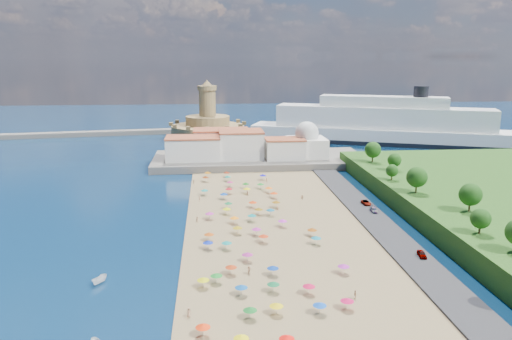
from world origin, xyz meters
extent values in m
plane|color=#071938|center=(0.00, 0.00, 0.00)|extent=(700.00, 700.00, 0.00)
cube|color=#59544C|center=(10.00, 73.00, 1.50)|extent=(90.00, 36.00, 3.00)
cube|color=#59544C|center=(-12.00, 108.00, 1.20)|extent=(18.00, 70.00, 2.40)
cube|color=#59544C|center=(-110.00, 153.00, 1.30)|extent=(199.03, 34.77, 2.60)
cube|color=silver|center=(-18.00, 69.00, 7.50)|extent=(22.00, 14.00, 9.00)
cube|color=silver|center=(2.00, 71.00, 8.50)|extent=(18.00, 16.00, 11.00)
cube|color=silver|center=(20.00, 67.00, 7.00)|extent=(16.00, 12.00, 8.00)
cube|color=silver|center=(-6.00, 83.00, 8.00)|extent=(24.00, 14.00, 10.00)
cube|color=silver|center=(30.00, 71.00, 7.00)|extent=(16.00, 16.00, 8.00)
sphere|color=silver|center=(30.00, 71.00, 13.00)|extent=(10.00, 10.00, 10.00)
cylinder|color=silver|center=(30.00, 71.00, 16.80)|extent=(1.20, 1.20, 1.60)
cylinder|color=#A18650|center=(-12.00, 138.00, 4.00)|extent=(40.00, 40.00, 8.00)
cylinder|color=#A18650|center=(-12.00, 138.00, 10.50)|extent=(24.00, 24.00, 5.00)
cylinder|color=#A18650|center=(-12.00, 138.00, 20.00)|extent=(9.00, 9.00, 14.00)
cylinder|color=#A18650|center=(-12.00, 138.00, 28.20)|extent=(10.40, 10.40, 2.40)
cone|color=#A18650|center=(-12.00, 138.00, 30.90)|extent=(6.00, 6.00, 3.00)
cube|color=black|center=(78.93, 116.76, 1.12)|extent=(136.64, 69.63, 2.23)
cube|color=white|center=(78.93, 116.76, 4.13)|extent=(135.57, 68.89, 8.26)
cube|color=white|center=(78.93, 116.76, 13.77)|extent=(108.59, 55.46, 11.01)
cube|color=white|center=(78.93, 116.76, 22.02)|extent=(64.51, 35.34, 5.51)
cylinder|color=black|center=(96.03, 110.08, 27.53)|extent=(7.34, 7.34, 5.51)
cylinder|color=gray|center=(-5.12, 24.10, 1.25)|extent=(0.07, 0.07, 2.00)
cone|color=#B00E1A|center=(-5.12, 24.10, 2.15)|extent=(2.50, 2.50, 0.60)
cylinder|color=gray|center=(-4.47, -14.51, 1.25)|extent=(0.07, 0.07, 2.00)
cone|color=#A0870E|center=(-4.47, -14.51, 2.15)|extent=(2.50, 2.50, 0.60)
cylinder|color=gray|center=(-12.96, -44.35, 1.25)|extent=(0.07, 0.07, 2.00)
cone|color=#D3D40B|center=(-12.96, -44.35, 2.15)|extent=(2.50, 2.50, 0.60)
cylinder|color=gray|center=(14.07, -23.59, 1.25)|extent=(0.07, 0.07, 2.00)
cone|color=#107994|center=(14.07, -23.59, 2.15)|extent=(2.50, 2.50, 0.60)
cylinder|color=gray|center=(-4.76, -57.10, 1.25)|extent=(0.07, 0.07, 2.00)
cone|color=#136C22|center=(-4.76, -57.10, 2.15)|extent=(2.50, 2.50, 0.60)
cylinder|color=gray|center=(-7.65, -24.85, 1.25)|extent=(0.07, 0.07, 2.00)
cone|color=#0E817B|center=(-7.65, -24.85, 2.15)|extent=(2.50, 2.50, 0.60)
cylinder|color=gray|center=(-12.17, 48.44, 1.25)|extent=(0.07, 0.07, 2.00)
cone|color=#C36E08|center=(-12.17, 48.44, 2.15)|extent=(2.50, 2.50, 0.60)
cylinder|color=gray|center=(1.41, -40.07, 1.25)|extent=(0.07, 0.07, 2.00)
cone|color=#0B3596|center=(1.41, -40.07, 2.15)|extent=(2.50, 2.50, 0.60)
cylinder|color=gray|center=(-5.02, 47.95, 1.25)|extent=(0.07, 0.07, 2.00)
cone|color=maroon|center=(-5.02, 47.95, 2.15)|extent=(2.50, 2.50, 0.60)
cylinder|color=gray|center=(-4.33, 33.27, 1.25)|extent=(0.07, 0.07, 2.00)
cone|color=#B32664|center=(-4.33, 33.27, 2.15)|extent=(2.50, 2.50, 0.60)
cylinder|color=gray|center=(-10.34, -42.61, 1.25)|extent=(0.07, 0.07, 2.00)
cone|color=#178224|center=(-10.34, -42.61, 2.15)|extent=(2.50, 2.50, 0.60)
cylinder|color=gray|center=(2.52, 0.70, 1.25)|extent=(0.07, 0.07, 2.00)
cone|color=#84610C|center=(2.52, 0.70, 2.15)|extent=(2.50, 2.50, 0.60)
cylinder|color=gray|center=(6.01, 29.34, 1.25)|extent=(0.07, 0.07, 2.00)
cone|color=#168023|center=(6.01, 29.34, 2.15)|extent=(2.50, 2.50, 0.60)
cylinder|color=gray|center=(-12.83, -61.93, 1.25)|extent=(0.07, 0.07, 2.00)
cone|color=#F7340A|center=(-12.83, -61.93, 2.15)|extent=(2.50, 2.50, 0.60)
cylinder|color=gray|center=(12.92, -55.44, 1.25)|extent=(0.07, 0.07, 2.00)
cone|color=#CD104C|center=(12.92, -55.44, 2.15)|extent=(2.50, 2.50, 0.60)
cylinder|color=gray|center=(7.64, -56.58, 1.25)|extent=(0.07, 0.07, 2.00)
cone|color=blue|center=(7.64, -56.58, 2.15)|extent=(2.50, 2.50, 0.60)
cylinder|color=gray|center=(9.12, 17.52, 1.25)|extent=(0.07, 0.07, 2.00)
cone|color=#F2410A|center=(9.12, 17.52, 2.15)|extent=(2.50, 2.50, 0.60)
cylinder|color=gray|center=(1.49, -21.19, 1.25)|extent=(0.07, 0.07, 2.00)
cone|color=red|center=(1.49, -21.19, 2.15)|extent=(2.50, 2.50, 0.60)
cylinder|color=gray|center=(8.19, 42.25, 1.25)|extent=(0.07, 0.07, 2.00)
cone|color=#0F0EB9|center=(8.19, 42.25, 2.15)|extent=(2.50, 2.50, 0.60)
cylinder|color=gray|center=(-4.78, 41.31, 1.25)|extent=(0.07, 0.07, 2.00)
cone|color=#0D7A68|center=(-4.78, 41.31, 2.15)|extent=(2.50, 2.50, 0.60)
cylinder|color=gray|center=(0.03, -4.83, 1.25)|extent=(0.07, 0.07, 2.00)
cone|color=#0D7A7A|center=(0.03, -4.83, 2.15)|extent=(2.50, 2.50, 0.60)
cylinder|color=gray|center=(0.96, 30.34, 1.25)|extent=(0.07, 0.07, 2.00)
cone|color=#126514|center=(0.96, 30.34, 2.15)|extent=(2.50, 2.50, 0.60)
cylinder|color=gray|center=(-5.96, 7.51, 1.25)|extent=(0.07, 0.07, 2.00)
cone|color=#126735|center=(-5.96, 7.51, 2.15)|extent=(2.50, 2.50, 0.60)
cylinder|color=gray|center=(-6.65, 1.93, 1.25)|extent=(0.07, 0.07, 2.00)
cone|color=#D2DB0B|center=(-6.65, 1.93, 2.15)|extent=(2.50, 2.50, 0.60)
cylinder|color=gray|center=(-4.88, -6.44, 1.25)|extent=(0.07, 0.07, 2.00)
cone|color=orange|center=(-4.88, -6.44, 2.15)|extent=(2.50, 2.50, 0.60)
cone|color=#FF120B|center=(0.19, -66.61, 2.15)|extent=(2.50, 2.50, 0.60)
cylinder|color=gray|center=(7.82, -10.16, 1.25)|extent=(0.07, 0.07, 2.00)
cone|color=#BF29BD|center=(7.82, -10.16, 2.15)|extent=(2.50, 2.50, 0.60)
cylinder|color=gray|center=(-0.01, -56.07, 1.25)|extent=(0.07, 0.07, 2.00)
cone|color=yellow|center=(-0.01, -56.07, 2.15)|extent=(2.50, 2.50, 0.60)
cylinder|color=gray|center=(8.39, 7.39, 1.25)|extent=(0.07, 0.07, 2.00)
cone|color=#7A4F0B|center=(8.39, 7.39, 2.15)|extent=(2.50, 2.50, 0.60)
cylinder|color=gray|center=(-11.79, -18.68, 1.25)|extent=(0.07, 0.07, 2.00)
cone|color=#B1480E|center=(-11.79, -18.68, 2.15)|extent=(2.50, 2.50, 0.60)
cylinder|color=gray|center=(14.27, -17.83, 1.25)|extent=(0.07, 0.07, 2.00)
cone|color=#91460D|center=(14.27, -17.83, 2.15)|extent=(2.50, 2.50, 0.60)
cylinder|color=gray|center=(5.78, -0.27, 1.25)|extent=(0.07, 0.07, 2.00)
cone|color=#0D587A|center=(5.78, -0.27, 2.15)|extent=(2.50, 2.50, 0.60)
cylinder|color=gray|center=(8.18, 24.12, 1.25)|extent=(0.07, 0.07, 2.00)
cone|color=orange|center=(8.18, 24.12, 2.15)|extent=(2.50, 2.50, 0.60)
cylinder|color=gray|center=(-5.71, -48.29, 1.25)|extent=(0.07, 0.07, 2.00)
cone|color=#0C4E9C|center=(-5.71, -48.29, 2.15)|extent=(2.50, 2.50, 0.60)
cylinder|color=gray|center=(-6.98, 17.80, 1.25)|extent=(0.07, 0.07, 2.00)
cone|color=#0B3E9B|center=(-6.98, 17.80, 2.15)|extent=(2.50, 2.50, 0.60)
cylinder|color=gray|center=(-7.22, -38.80, 1.25)|extent=(0.07, 0.07, 2.00)
cone|color=#B2320E|center=(-7.22, -38.80, 2.15)|extent=(2.50, 2.50, 0.60)
cylinder|color=gray|center=(0.25, -16.02, 1.25)|extent=(0.07, 0.07, 2.00)
cone|color=#AA2492|center=(0.25, -16.02, 2.15)|extent=(2.50, 2.50, 0.60)
cylinder|color=gray|center=(-12.90, 41.25, 1.25)|extent=(0.07, 0.07, 2.00)
cone|color=maroon|center=(-12.90, 41.25, 2.15)|extent=(2.50, 2.50, 0.60)
cylinder|color=gray|center=(0.53, -47.51, 1.25)|extent=(0.07, 0.07, 2.00)
cone|color=#126636|center=(0.53, -47.51, 2.15)|extent=(2.50, 2.50, 0.60)
cylinder|color=gray|center=(1.41, 7.91, 1.25)|extent=(0.07, 0.07, 2.00)
cone|color=red|center=(1.41, 7.91, 2.15)|extent=(2.50, 2.50, 0.60)
cylinder|color=gray|center=(-12.03, -24.27, 1.25)|extent=(0.07, 0.07, 2.00)
cone|color=#0D26B0|center=(-12.03, -24.27, 2.15)|extent=(2.50, 2.50, 0.60)
cylinder|color=gray|center=(-13.15, 23.01, 1.25)|extent=(0.07, 0.07, 2.00)
cone|color=#0E847F|center=(-13.15, 23.01, 2.15)|extent=(2.50, 2.50, 0.60)
cylinder|color=gray|center=(7.21, -49.04, 1.25)|extent=(0.07, 0.07, 2.00)
cone|color=#C70F40|center=(7.21, -49.04, 2.15)|extent=(2.50, 2.50, 0.60)
cylinder|color=gray|center=(-11.61, -1.93, 1.25)|extent=(0.07, 0.07, 2.00)
cone|color=#BA2796|center=(-11.61, -1.93, 2.15)|extent=(2.50, 2.50, 0.60)
cylinder|color=gray|center=(16.26, -40.55, 1.25)|extent=(0.07, 0.07, 2.00)
cone|color=purple|center=(16.26, -40.55, 2.15)|extent=(2.50, 2.50, 0.60)
cylinder|color=gray|center=(0.87, 23.74, 1.25)|extent=(0.07, 0.07, 2.00)
cone|color=yellow|center=(0.87, 23.74, 2.15)|extent=(2.50, 2.50, 0.60)
cylinder|color=gray|center=(-3.31, -32.35, 1.25)|extent=(0.07, 0.07, 2.00)
cone|color=#992075|center=(-3.31, -32.35, 2.15)|extent=(2.50, 2.50, 0.60)
cone|color=yellow|center=(-6.85, -65.81, 2.15)|extent=(2.50, 2.50, 0.60)
imported|color=tan|center=(9.23, 38.83, 1.12)|extent=(1.17, 1.30, 1.74)
imported|color=tan|center=(15.51, -51.68, 1.13)|extent=(0.52, 1.06, 1.76)
imported|color=tan|center=(8.37, 4.13, 1.09)|extent=(0.71, 0.72, 1.67)
imported|color=tan|center=(-17.12, 38.43, 1.08)|extent=(0.60, 1.04, 1.66)
imported|color=tan|center=(0.87, 21.26, 1.09)|extent=(0.97, 0.85, 1.67)
imported|color=tan|center=(-14.74, 16.33, 1.15)|extent=(0.96, 1.30, 1.81)
imported|color=tan|center=(-14.93, -4.21, 1.05)|extent=(0.80, 0.92, 1.60)
imported|color=tan|center=(-15.38, -55.54, 1.13)|extent=(1.02, 0.91, 1.75)
imported|color=tan|center=(17.84, 15.09, 1.04)|extent=(1.49, 0.56, 1.58)
imported|color=tan|center=(-3.49, -38.88, 1.14)|extent=(1.25, 1.70, 1.78)
imported|color=white|center=(-33.85, -40.10, 0.78)|extent=(3.27, 4.27, 1.56)
imported|color=gray|center=(36.00, -0.86, 1.30)|extent=(1.84, 4.18, 1.19)
imported|color=gray|center=(36.00, -34.33, 1.36)|extent=(2.10, 4.05, 1.32)
imported|color=gray|center=(36.00, 6.53, 1.33)|extent=(2.33, 4.61, 1.25)
cylinder|color=#382314|center=(48.73, -34.90, 7.25)|extent=(0.50, 0.50, 2.51)
sphere|color=#14380F|center=(48.73, -34.90, 9.51)|extent=(4.51, 4.51, 4.51)
cylinder|color=#382314|center=(54.78, -19.01, 7.61)|extent=(0.50, 0.50, 3.21)
sphere|color=#14380F|center=(54.78, -19.01, 10.50)|extent=(5.79, 5.79, 5.79)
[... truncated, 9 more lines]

